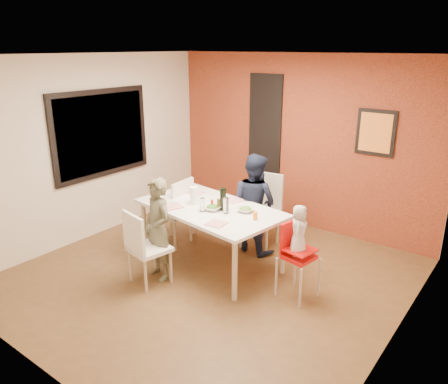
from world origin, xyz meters
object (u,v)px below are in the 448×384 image
Objects in this scene: chair_near at (143,245)px; child_near at (158,229)px; chair_left at (177,209)px; paper_towel_roll at (194,196)px; wine_bottle at (223,199)px; toddler at (299,230)px; high_chair at (296,253)px; child_far at (254,203)px; chair_far at (263,206)px; dining_table at (210,212)px.

child_near is at bearing -82.27° from chair_near.
paper_towel_roll is at bearing 64.47° from chair_left.
wine_bottle reaches higher than paper_towel_roll.
toddler reaches higher than chair_near.
high_chair is 1.16m from wine_bottle.
paper_towel_roll is at bearing 64.22° from child_far.
child_near is 4.32× the size of wine_bottle.
wine_bottle is 1.26× the size of paper_towel_roll.
child_near is (0.02, 0.24, 0.12)m from chair_near.
child_far reaches higher than paper_towel_roll.
chair_far is 3.50× the size of wine_bottle.
dining_table is at bearing 11.57° from paper_towel_roll.
chair_left is 0.96m from child_near.
wine_bottle reaches higher than chair_near.
chair_near reaches higher than high_chair.
chair_far reaches higher than chair_left.
chair_far is at bearing 28.55° from toddler.
wine_bottle reaches higher than dining_table.
paper_towel_roll is at bearing -168.43° from dining_table.
child_far is at bearing 84.05° from child_near.
dining_table is 0.31m from wine_bottle.
chair_near is (-0.29, -0.93, -0.20)m from dining_table.
toddler is 1.56m from paper_towel_roll.
child_near is at bearing -114.59° from chair_far.
paper_towel_roll is (-1.53, -0.00, 0.38)m from high_chair.
chair_near is at bearing -79.44° from child_near.
toddler is (1.09, -0.99, 0.24)m from chair_far.
chair_left is 1.13m from child_far.
toddler is at bearing -2.25° from dining_table.
paper_towel_roll is (-0.45, -0.05, -0.03)m from wine_bottle.
dining_table is 6.81× the size of wine_bottle.
paper_towel_roll is (0.50, -0.19, 0.36)m from chair_left.
high_chair is (2.03, -0.19, -0.02)m from chair_left.
child_near is at bearing 92.72° from toddler.
paper_towel_roll is (-1.55, 0.00, 0.09)m from toddler.
chair_far is at bearing 76.02° from dining_table.
dining_table is 2.16× the size of chair_near.
wine_bottle is (0.50, 0.94, 0.42)m from chair_near.
wine_bottle reaches higher than chair_far.
chair_left is at bearing 133.84° from child_near.
chair_far is 1.45m from high_chair.
dining_table is at bearing -95.32° from chair_near.
dining_table is 0.97m from chair_far.
high_chair is at bearing -138.88° from chair_near.
chair_far is (0.52, 1.87, 0.06)m from chair_near.
dining_table is 0.72m from child_far.
chair_near is 1.71m from child_far.
chair_left is 0.77× the size of child_near.
toddler reaches higher than paper_towel_roll.
wine_bottle is (0.21, 0.00, 0.22)m from dining_table.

